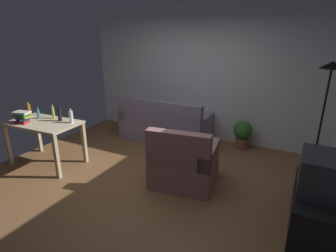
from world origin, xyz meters
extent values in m
cube|color=brown|center=(0.00, 0.00, -0.01)|extent=(5.20, 4.40, 0.02)
cube|color=silver|center=(0.00, 2.20, 1.35)|extent=(5.20, 0.10, 2.70)
cube|color=gray|center=(-0.55, 1.65, 0.20)|extent=(1.86, 0.84, 0.40)
cube|color=slate|center=(-0.55, 1.31, 0.66)|extent=(1.86, 0.16, 0.52)
cube|color=gray|center=(0.30, 1.65, 0.51)|extent=(0.16, 0.84, 0.22)
cube|color=gray|center=(-1.40, 1.65, 0.51)|extent=(0.16, 0.84, 0.22)
cube|color=black|center=(2.25, -0.04, 0.24)|extent=(0.44, 1.10, 0.48)
cube|color=#2D2D33|center=(2.25, -0.04, 0.70)|extent=(0.40, 0.60, 0.44)
cylinder|color=black|center=(2.25, 1.14, 0.01)|extent=(0.26, 0.26, 0.03)
cylinder|color=black|center=(2.25, 1.14, 0.87)|extent=(0.03, 0.03, 1.68)
cone|color=black|center=(2.25, 1.14, 1.76)|extent=(0.32, 0.32, 0.10)
cube|color=#C6B28E|center=(-1.85, -0.30, 0.74)|extent=(1.23, 0.76, 0.04)
cube|color=tan|center=(-2.39, -0.64, 0.36)|extent=(0.06, 0.06, 0.72)
cube|color=tan|center=(-1.27, -0.59, 0.36)|extent=(0.06, 0.06, 0.72)
cube|color=tan|center=(-2.42, -0.02, 0.36)|extent=(0.06, 0.06, 0.72)
cube|color=tan|center=(-1.30, 0.03, 0.36)|extent=(0.06, 0.06, 0.72)
cylinder|color=brown|center=(1.02, 1.90, 0.11)|extent=(0.24, 0.24, 0.22)
sphere|color=#2D6B28|center=(1.02, 1.90, 0.39)|extent=(0.36, 0.36, 0.36)
cube|color=#996B66|center=(0.52, 0.23, 0.20)|extent=(1.00, 0.95, 0.40)
cube|color=#8C625D|center=(0.57, -0.11, 0.66)|extent=(0.91, 0.28, 0.52)
cube|color=#926661|center=(0.89, 0.28, 0.51)|extent=(0.27, 0.85, 0.22)
cube|color=#926661|center=(0.16, 0.18, 0.51)|extent=(0.27, 0.85, 0.22)
cylinder|color=#9E6019|center=(-2.31, -0.21, 0.87)|extent=(0.07, 0.07, 0.23)
cylinder|color=#9E6019|center=(-2.31, -0.21, 1.01)|extent=(0.03, 0.03, 0.04)
cylinder|color=teal|center=(-2.08, -0.20, 0.84)|extent=(0.05, 0.05, 0.16)
cylinder|color=teal|center=(-2.08, -0.20, 0.94)|extent=(0.02, 0.02, 0.04)
cylinder|color=#BCB24C|center=(-1.85, -0.07, 0.86)|extent=(0.04, 0.04, 0.20)
cylinder|color=#BCB24C|center=(-1.85, -0.07, 0.98)|extent=(0.02, 0.02, 0.04)
cylinder|color=black|center=(-1.64, -0.12, 0.88)|extent=(0.06, 0.06, 0.25)
cylinder|color=black|center=(-1.64, -0.12, 1.03)|extent=(0.03, 0.03, 0.04)
cylinder|color=silver|center=(-1.39, -0.10, 0.86)|extent=(0.07, 0.07, 0.19)
cylinder|color=silver|center=(-1.39, -0.10, 0.97)|extent=(0.03, 0.03, 0.04)
cube|color=maroon|center=(-2.10, -0.51, 0.78)|extent=(0.22, 0.17, 0.04)
cube|color=#333338|center=(-2.08, -0.49, 0.81)|extent=(0.17, 0.13, 0.03)
cube|color=navy|center=(-2.10, -0.50, 0.84)|extent=(0.23, 0.18, 0.03)
cube|color=#B7932D|center=(-2.09, -0.49, 0.87)|extent=(0.27, 0.17, 0.03)
cube|color=#236B33|center=(-2.08, -0.51, 0.90)|extent=(0.24, 0.16, 0.04)
cube|color=beige|center=(-2.09, -0.48, 0.94)|extent=(0.28, 0.22, 0.03)
camera|label=1|loc=(1.96, -3.08, 2.13)|focal=28.32mm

